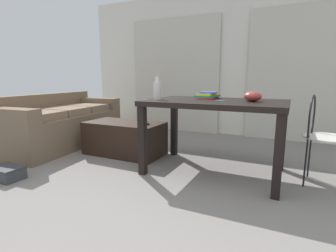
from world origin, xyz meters
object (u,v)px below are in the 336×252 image
Objects in this scene: craft_table at (215,110)px; scissors at (221,101)px; tv_remote_primary at (147,123)px; couch at (60,124)px; wire_chair at (320,130)px; bowl at (253,96)px; book_stack at (208,95)px; bottle_near at (157,90)px; coffee_table at (125,138)px; shoebox at (7,173)px.

scissors reaches higher than craft_table.
craft_table is 0.93m from tv_remote_primary.
couch is 1.43× the size of craft_table.
wire_chair is 4.98× the size of bowl.
bottle_near is at bearing -138.30° from book_stack.
wire_chair is (3.30, -0.00, 0.20)m from couch.
coffee_table is 0.73× the size of craft_table.
bottle_near reaches higher than wire_chair.
craft_table is at bearing -172.86° from wire_chair.
couch is at bearing 179.98° from wire_chair.
bowl reaches higher than couch.
bottle_near is 0.58m from book_stack.
coffee_table is 1.30m from craft_table.
wire_chair is at bearing -34.53° from tv_remote_primary.
wire_chair reaches higher than craft_table.
bottle_near is (-1.51, -0.29, 0.34)m from wire_chair.
shoebox is at bearing -141.41° from book_stack.
scissors is (0.64, 0.15, -0.10)m from bottle_near.
bottle_near is 1.69m from shoebox.
bowl is at bearing -171.36° from wire_chair.
wire_chair reaches higher than scissors.
couch is at bearing 148.18° from tv_remote_primary.
book_stack is 2.18m from shoebox.
craft_table is at bearing 17.06° from bottle_near.
bowl is 0.53× the size of book_stack.
bottle_near is at bearing 37.39° from shoebox.
bottle_near reaches higher than couch.
scissors is at bearing -168.95° from bowl.
bowl is 0.92× the size of tv_remote_primary.
couch is 3.31m from wire_chair.
craft_table is 1.65× the size of wire_chair.
craft_table is at bearing -2.90° from couch.
couch is 2.38m from craft_table.
wire_chair is 2.64× the size of book_stack.
couch is 1.36m from shoebox.
couch is at bearing -177.77° from book_stack.
tv_remote_primary is (-0.32, 0.33, -0.42)m from bottle_near.
craft_table is (1.22, -0.13, 0.45)m from coffee_table.
craft_table is 0.63m from bottle_near.
wire_chair is at bearing 8.64° from bowl.
book_stack is 3.21× the size of scissors.
scissors is at bearing -3.46° from couch.
couch is at bearing 177.10° from craft_table.
bottle_near reaches higher than bowl.
couch is 2.47m from scissors.
bowl reaches higher than tv_remote_primary.
bottle_near is at bearing -169.04° from wire_chair.
shoebox is (-1.82, -1.05, -0.69)m from scissors.
shoebox is (-2.11, -1.11, -0.74)m from bowl.
coffee_table is at bearing 150.64° from tv_remote_primary.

